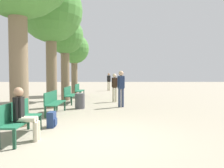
{
  "coord_description": "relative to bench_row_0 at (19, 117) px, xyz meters",
  "views": [
    {
      "loc": [
        0.5,
        -5.33,
        1.6
      ],
      "look_at": [
        0.49,
        5.96,
        1.09
      ],
      "focal_mm": 35.0,
      "sensor_mm": 36.0,
      "label": 1
    }
  ],
  "objects": [
    {
      "name": "bench_row_3",
      "position": [
        0.0,
        9.85,
        0.0
      ],
      "size": [
        0.44,
        1.76,
        0.91
      ],
      "color": "#1E6042",
      "rests_on": "ground_plane"
    },
    {
      "name": "backpack",
      "position": [
        0.53,
        1.11,
        -0.31
      ],
      "size": [
        0.24,
        0.38,
        0.46
      ],
      "color": "navy",
      "rests_on": "ground_plane"
    },
    {
      "name": "tree_row_1",
      "position": [
        -0.52,
        4.93,
        3.97
      ],
      "size": [
        2.97,
        2.97,
        6.08
      ],
      "color": "#7A664C",
      "rests_on": "ground_plane"
    },
    {
      "name": "tree_row_3",
      "position": [
        -0.52,
        11.21,
        2.89
      ],
      "size": [
        2.24,
        2.24,
        4.66
      ],
      "color": "#7A664C",
      "rests_on": "ground_plane"
    },
    {
      "name": "pedestrian_mid",
      "position": [
        2.79,
        5.14,
        0.48
      ],
      "size": [
        0.36,
        0.27,
        1.76
      ],
      "color": "#384260",
      "rests_on": "ground_plane"
    },
    {
      "name": "pedestrian_far",
      "position": [
        2.03,
        15.82,
        0.45
      ],
      "size": [
        0.35,
        0.24,
        1.71
      ],
      "color": "beige",
      "rests_on": "ground_plane"
    },
    {
      "name": "person_seated",
      "position": [
        0.23,
        -0.24,
        0.15
      ],
      "size": [
        0.59,
        0.34,
        1.29
      ],
      "color": "beige",
      "rests_on": "ground_plane"
    },
    {
      "name": "ground_plane",
      "position": [
        1.84,
        -0.09,
        -0.53
      ],
      "size": [
        80.0,
        80.0,
        0.0
      ],
      "primitive_type": "plane",
      "color": "gray"
    },
    {
      "name": "tree_row_2",
      "position": [
        -0.52,
        7.96,
        3.26
      ],
      "size": [
        2.25,
        2.25,
        5.09
      ],
      "color": "#7A664C",
      "rests_on": "ground_plane"
    },
    {
      "name": "bench_row_0",
      "position": [
        0.0,
        0.0,
        0.0
      ],
      "size": [
        0.44,
        1.76,
        0.91
      ],
      "color": "#1E6042",
      "rests_on": "ground_plane"
    },
    {
      "name": "bench_row_1",
      "position": [
        0.0,
        3.28,
        0.0
      ],
      "size": [
        0.44,
        1.76,
        0.91
      ],
      "color": "#1E6042",
      "rests_on": "ground_plane"
    },
    {
      "name": "bench_row_2",
      "position": [
        0.0,
        6.57,
        0.0
      ],
      "size": [
        0.44,
        1.76,
        0.91
      ],
      "color": "#1E6042",
      "rests_on": "ground_plane"
    },
    {
      "name": "trash_bin",
      "position": [
        0.85,
        4.7,
        -0.18
      ],
      "size": [
        0.45,
        0.45,
        0.7
      ],
      "color": "#4C4C51",
      "rests_on": "ground_plane"
    },
    {
      "name": "pedestrian_near",
      "position": [
        2.49,
        7.12,
        0.4
      ],
      "size": [
        0.33,
        0.22,
        1.63
      ],
      "color": "beige",
      "rests_on": "ground_plane"
    }
  ]
}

